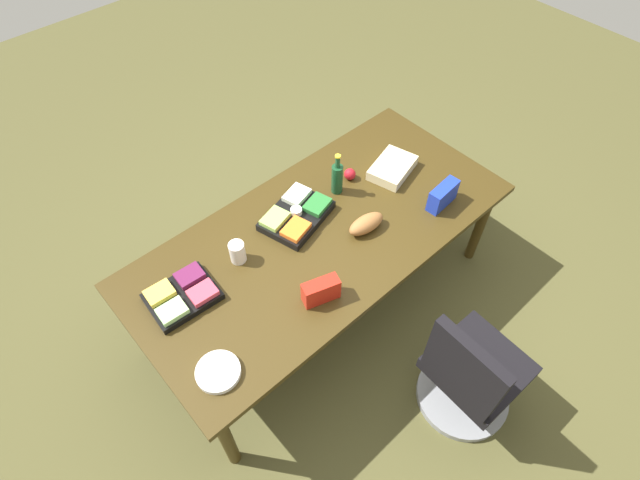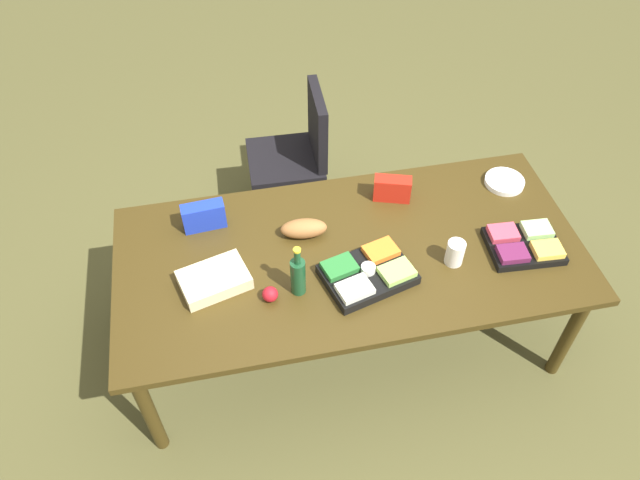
# 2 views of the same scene
# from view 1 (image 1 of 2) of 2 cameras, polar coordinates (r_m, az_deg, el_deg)

# --- Properties ---
(ground_plane) EXTENTS (10.00, 10.00, 0.00)m
(ground_plane) POSITION_cam_1_polar(r_m,az_deg,el_deg) (3.58, 0.14, -6.66)
(ground_plane) COLOR #4F4C28
(conference_table) EXTENTS (2.37, 1.11, 0.74)m
(conference_table) POSITION_cam_1_polar(r_m,az_deg,el_deg) (3.03, 0.17, 0.18)
(conference_table) COLOR #3B2D10
(conference_table) RESTS_ON ground
(office_chair) EXTENTS (0.56, 0.56, 0.94)m
(office_chair) POSITION_cam_1_polar(r_m,az_deg,el_deg) (3.03, 16.68, -14.82)
(office_chair) COLOR gray
(office_chair) RESTS_ON ground
(bread_loaf) EXTENTS (0.25, 0.14, 0.10)m
(bread_loaf) POSITION_cam_1_polar(r_m,az_deg,el_deg) (2.97, 5.30, 1.85)
(bread_loaf) COLOR #9B6434
(bread_loaf) RESTS_ON conference_table
(sheet_cake) EXTENTS (0.37, 0.30, 0.07)m
(sheet_cake) POSITION_cam_1_polar(r_m,az_deg,el_deg) (3.34, 8.26, 8.16)
(sheet_cake) COLOR beige
(sheet_cake) RESTS_ON conference_table
(chip_bag_red) EXTENTS (0.21, 0.14, 0.14)m
(chip_bag_red) POSITION_cam_1_polar(r_m,az_deg,el_deg) (2.65, 0.10, -5.81)
(chip_bag_red) COLOR red
(chip_bag_red) RESTS_ON conference_table
(paper_plate_stack) EXTENTS (0.25, 0.25, 0.03)m
(paper_plate_stack) POSITION_cam_1_polar(r_m,az_deg,el_deg) (2.54, -11.55, -14.54)
(paper_plate_stack) COLOR white
(paper_plate_stack) RESTS_ON conference_table
(chip_bag_blue) EXTENTS (0.23, 0.10, 0.15)m
(chip_bag_blue) POSITION_cam_1_polar(r_m,az_deg,el_deg) (3.16, 13.85, 4.96)
(chip_bag_blue) COLOR #1C36B8
(chip_bag_blue) RESTS_ON conference_table
(fruit_platter) EXTENTS (0.38, 0.30, 0.07)m
(fruit_platter) POSITION_cam_1_polar(r_m,az_deg,el_deg) (2.78, -15.48, -6.10)
(fruit_platter) COLOR black
(fruit_platter) RESTS_ON conference_table
(apple_red) EXTENTS (0.08, 0.08, 0.08)m
(apple_red) POSITION_cam_1_polar(r_m,az_deg,el_deg) (3.27, 3.43, 7.52)
(apple_red) COLOR #B01721
(apple_red) RESTS_ON conference_table
(veggie_tray) EXTENTS (0.48, 0.40, 0.09)m
(veggie_tray) POSITION_cam_1_polar(r_m,az_deg,el_deg) (3.02, -2.71, 2.91)
(veggie_tray) COLOR black
(veggie_tray) RESTS_ON conference_table
(wine_bottle) EXTENTS (0.09, 0.09, 0.30)m
(wine_bottle) POSITION_cam_1_polar(r_m,az_deg,el_deg) (3.13, 1.97, 7.12)
(wine_bottle) COLOR #174525
(wine_bottle) RESTS_ON conference_table
(mayo_jar) EXTENTS (0.12, 0.12, 0.13)m
(mayo_jar) POSITION_cam_1_polar(r_m,az_deg,el_deg) (2.84, -9.41, -1.38)
(mayo_jar) COLOR white
(mayo_jar) RESTS_ON conference_table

